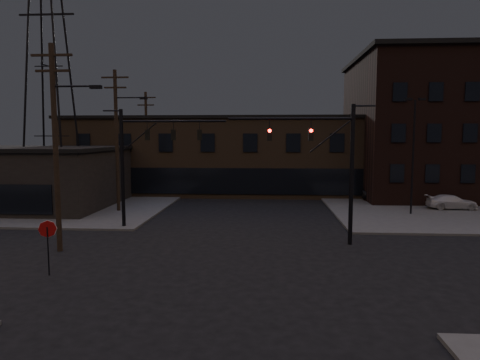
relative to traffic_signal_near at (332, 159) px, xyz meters
name	(u,v)px	position (x,y,z in m)	size (l,w,h in m)	color
ground	(231,265)	(-5.36, -4.50, -4.93)	(140.00, 140.00, 0.00)	black
sidewalk_ne	(479,201)	(16.64, 17.50, -4.86)	(30.00, 30.00, 0.15)	#474744
sidewalk_nw	(36,196)	(-27.36, 17.50, -4.86)	(30.00, 30.00, 0.15)	#474744
building_row	(252,156)	(-5.36, 23.50, -0.93)	(40.00, 12.00, 8.00)	#4A3827
building_right	(464,129)	(16.64, 21.50, 2.07)	(22.00, 16.00, 14.00)	black
building_left	(20,179)	(-25.36, 11.50, -2.43)	(16.00, 12.00, 5.00)	black
traffic_signal_near	(332,159)	(0.00, 0.00, 0.00)	(7.12, 0.24, 8.00)	black
traffic_signal_far	(141,154)	(-12.07, 3.50, 0.08)	(7.12, 0.24, 8.00)	black
stop_sign	(48,235)	(-13.36, -6.49, -3.09)	(0.72, 0.33, 2.48)	black
utility_pole_near	(57,143)	(-14.79, -2.50, 0.94)	(3.70, 0.28, 11.00)	black
utility_pole_mid	(117,137)	(-15.79, 9.50, 1.19)	(3.70, 0.28, 11.50)	black
utility_pole_far	(147,140)	(-16.86, 21.50, 0.85)	(2.20, 0.28, 11.00)	black
transmission_tower	(49,66)	(-23.36, 13.50, 7.57)	(7.00, 7.00, 25.00)	black
lot_light_a	(413,145)	(7.64, 9.50, 0.58)	(1.50, 0.28, 9.14)	black
lot_light_b	(464,144)	(13.64, 14.50, 0.58)	(1.50, 0.28, 9.14)	black
parked_car_lot_a	(385,193)	(7.44, 16.41, -4.05)	(1.72, 4.28, 1.46)	black
parked_car_lot_b	(452,202)	(11.81, 12.02, -4.20)	(1.64, 4.04, 1.17)	silver
car_crossing	(251,187)	(-5.42, 20.56, -4.10)	(1.75, 5.02, 1.65)	black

